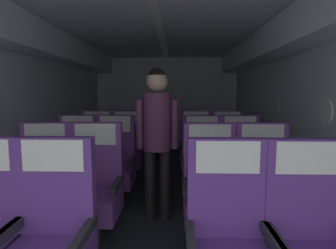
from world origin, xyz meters
name	(u,v)px	position (x,y,z in m)	size (l,w,h in m)	color
ground	(158,198)	(0.00, 3.38, -0.01)	(3.68, 7.15, 0.02)	#23282D
fuselage_shell	(159,70)	(0.00, 3.64, 1.64)	(3.56, 6.80, 2.26)	silver
seat_a_left_aisle	(50,240)	(-0.55, 1.51, 0.45)	(0.51, 0.49, 1.06)	#38383D
seat_a_right_aisle	(311,246)	(1.02, 1.49, 0.45)	(0.51, 0.49, 1.06)	#38383D
seat_a_right_window	(229,244)	(0.54, 1.50, 0.45)	(0.51, 0.49, 1.06)	#38383D
seat_b_left_window	(43,189)	(-1.03, 2.41, 0.45)	(0.51, 0.49, 1.06)	#38383D
seat_b_left_aisle	(94,189)	(-0.54, 2.41, 0.45)	(0.51, 0.49, 1.06)	#38383D
seat_b_right_aisle	(264,191)	(1.03, 2.41, 0.45)	(0.51, 0.49, 1.06)	#38383D
seat_b_right_window	(210,191)	(0.54, 2.39, 0.45)	(0.51, 0.49, 1.06)	#38383D
seat_c_left_window	(77,165)	(-1.03, 3.31, 0.45)	(0.51, 0.49, 1.06)	#38383D
seat_c_left_aisle	(114,165)	(-0.55, 3.30, 0.45)	(0.51, 0.49, 1.06)	#38383D
seat_c_right_aisle	(241,166)	(1.03, 3.31, 0.45)	(0.51, 0.49, 1.06)	#38383D
seat_c_right_window	(202,166)	(0.55, 3.29, 0.45)	(0.51, 0.49, 1.06)	#38383D
seat_d_left_window	(96,150)	(-1.03, 4.19, 0.45)	(0.51, 0.49, 1.06)	#38383D
seat_d_left_aisle	(127,150)	(-0.55, 4.19, 0.45)	(0.51, 0.49, 1.06)	#38383D
seat_d_right_aisle	(228,151)	(1.03, 4.18, 0.45)	(0.51, 0.49, 1.06)	#38383D
seat_d_right_window	(196,151)	(0.54, 4.21, 0.45)	(0.51, 0.49, 1.06)	#38383D
flight_attendant	(157,128)	(0.03, 2.76, 0.98)	(0.43, 0.28, 1.60)	black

